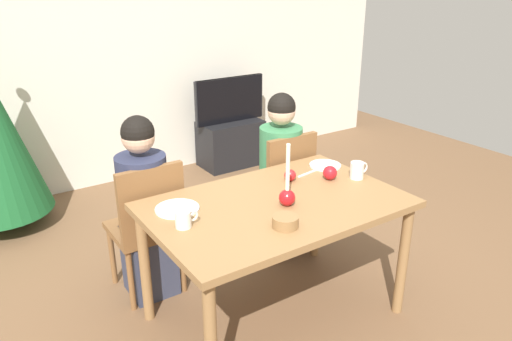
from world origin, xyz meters
name	(u,v)px	position (x,y,z in m)	size (l,w,h in m)	color
ground_plane	(274,314)	(0.00, 0.00, 0.00)	(7.68, 7.68, 0.00)	brown
back_wall	(110,46)	(0.00, 2.60, 1.30)	(6.40, 0.10, 2.60)	beige
dining_table	(276,216)	(0.00, 0.00, 0.67)	(1.40, 0.90, 0.75)	olive
chair_left	(148,222)	(-0.52, 0.61, 0.51)	(0.40, 0.40, 0.90)	brown
chair_right	(283,185)	(0.50, 0.61, 0.51)	(0.40, 0.40, 0.90)	brown
person_left_child	(145,212)	(-0.52, 0.64, 0.57)	(0.30, 0.30, 1.17)	#33384C
person_right_child	(280,176)	(0.50, 0.64, 0.57)	(0.30, 0.30, 1.17)	#33384C
tv_stand	(231,143)	(1.08, 2.30, 0.24)	(0.64, 0.40, 0.48)	black
tv	(230,100)	(1.08, 2.30, 0.71)	(0.79, 0.05, 0.46)	black
candle_centerpiece	(287,193)	(0.02, -0.06, 0.82)	(0.09, 0.09, 0.35)	red
plate_left	(177,209)	(-0.49, 0.22, 0.76)	(0.23, 0.23, 0.01)	white
plate_right	(325,165)	(0.58, 0.26, 0.76)	(0.20, 0.20, 0.01)	silver
mug_left	(184,219)	(-0.55, 0.02, 0.79)	(0.12, 0.08, 0.09)	silver
mug_right	(357,170)	(0.61, 0.00, 0.80)	(0.13, 0.08, 0.10)	silver
fork_right	(308,173)	(0.41, 0.22, 0.75)	(0.18, 0.01, 0.01)	silver
bowl_walnuts	(285,222)	(-0.13, -0.25, 0.78)	(0.13, 0.13, 0.06)	olive
apple_near_candle	(290,175)	(0.25, 0.20, 0.79)	(0.07, 0.07, 0.07)	red
apple_by_left_plate	(330,173)	(0.46, 0.08, 0.79)	(0.09, 0.09, 0.09)	red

